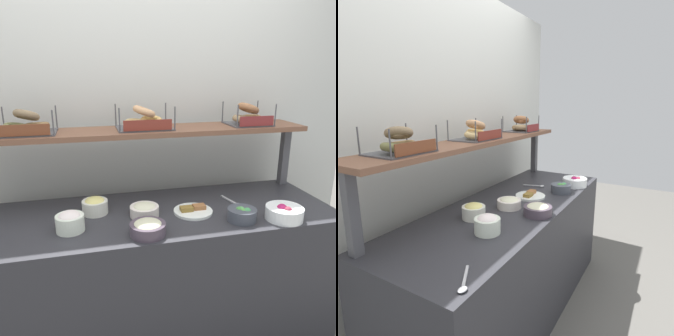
{
  "view_description": "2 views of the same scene",
  "coord_description": "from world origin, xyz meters",
  "views": [
    {
      "loc": [
        -0.35,
        -1.68,
        1.63
      ],
      "look_at": [
        0.08,
        0.06,
        1.09
      ],
      "focal_mm": 35.33,
      "sensor_mm": 36.0,
      "label": 1
    },
    {
      "loc": [
        -1.65,
        -0.92,
        1.53
      ],
      "look_at": [
        -0.0,
        0.04,
        1.1
      ],
      "focal_mm": 30.69,
      "sensor_mm": 36.0,
      "label": 2
    }
  ],
  "objects": [
    {
      "name": "ground_plane",
      "position": [
        0.0,
        0.0,
        0.0
      ],
      "size": [
        8.0,
        8.0,
        0.0
      ],
      "primitive_type": "plane",
      "color": "#595651"
    },
    {
      "name": "back_wall",
      "position": [
        0.0,
        0.55,
        1.2
      ],
      "size": [
        3.24,
        0.06,
        2.4
      ],
      "primitive_type": "cube",
      "color": "silver",
      "rests_on": "ground_plane"
    },
    {
      "name": "deli_counter",
      "position": [
        0.0,
        0.0,
        0.42
      ],
      "size": [
        2.04,
        0.7,
        0.85
      ],
      "primitive_type": "cube",
      "color": "#2D2D33",
      "rests_on": "ground_plane"
    },
    {
      "name": "shelf_riser_right",
      "position": [
        0.96,
        0.27,
        1.05
      ],
      "size": [
        0.05,
        0.05,
        0.4
      ],
      "primitive_type": "cube",
      "color": "#4C4C51",
      "rests_on": "deli_counter"
    },
    {
      "name": "upper_shelf",
      "position": [
        0.0,
        0.27,
        1.26
      ],
      "size": [
        2.0,
        0.32,
        0.03
      ],
      "primitive_type": "cube",
      "color": "brown",
      "rests_on": "shelf_riser_left"
    },
    {
      "name": "bowl_veggie_mix",
      "position": [
        0.42,
        -0.21,
        0.89
      ],
      "size": [
        0.15,
        0.15,
        0.08
      ],
      "color": "#414650",
      "rests_on": "deli_counter"
    },
    {
      "name": "bowl_cream_cheese",
      "position": [
        -0.46,
        -0.12,
        0.9
      ],
      "size": [
        0.14,
        0.14,
        0.11
      ],
      "color": "white",
      "rests_on": "deli_counter"
    },
    {
      "name": "bowl_potato_salad",
      "position": [
        -0.07,
        -0.03,
        0.89
      ],
      "size": [
        0.16,
        0.16,
        0.07
      ],
      "color": "white",
      "rests_on": "deli_counter"
    },
    {
      "name": "bowl_tuna_salad",
      "position": [
        -0.1,
        -0.24,
        0.89
      ],
      "size": [
        0.18,
        0.18,
        0.07
      ],
      "color": "#4A3E4B",
      "rests_on": "deli_counter"
    },
    {
      "name": "bowl_egg_salad",
      "position": [
        -0.34,
        0.07,
        0.9
      ],
      "size": [
        0.14,
        0.14,
        0.1
      ],
      "color": "white",
      "rests_on": "deli_counter"
    },
    {
      "name": "bowl_beet_salad",
      "position": [
        0.65,
        -0.25,
        0.89
      ],
      "size": [
        0.2,
        0.2,
        0.09
      ],
      "color": "white",
      "rests_on": "deli_counter"
    },
    {
      "name": "serving_plate_white",
      "position": [
        0.2,
        -0.05,
        0.86
      ],
      "size": [
        0.22,
        0.22,
        0.04
      ],
      "color": "white",
      "rests_on": "deli_counter"
    },
    {
      "name": "serving_spoon_by_edge",
      "position": [
        0.48,
        0.01,
        0.86
      ],
      "size": [
        0.07,
        0.17,
        0.01
      ],
      "color": "#B7B7BC",
      "rests_on": "deli_counter"
    },
    {
      "name": "bagel_basket_poppy",
      "position": [
        -0.67,
        0.27,
        1.33
      ],
      "size": [
        0.3,
        0.25,
        0.15
      ],
      "color": "#4C4C51",
      "rests_on": "upper_shelf"
    },
    {
      "name": "bagel_basket_sesame",
      "position": [
        -0.01,
        0.27,
        1.33
      ],
      "size": [
        0.33,
        0.25,
        0.15
      ],
      "color": "#4C4C51",
      "rests_on": "upper_shelf"
    },
    {
      "name": "bagel_basket_everything",
      "position": [
        0.66,
        0.27,
        1.33
      ],
      "size": [
        0.26,
        0.24,
        0.15
      ],
      "color": "#4C4C51",
      "rests_on": "upper_shelf"
    }
  ]
}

